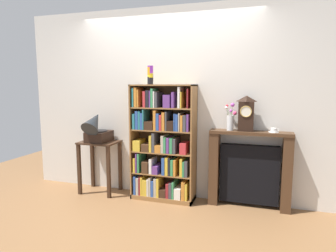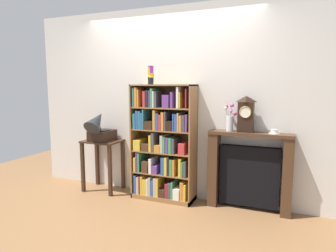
% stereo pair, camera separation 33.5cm
% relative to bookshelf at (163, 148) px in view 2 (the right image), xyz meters
% --- Properties ---
extents(ground_plane, '(7.47, 6.40, 0.02)m').
position_rel_bookshelf_xyz_m(ground_plane, '(0.01, -0.06, -0.72)').
color(ground_plane, brown).
extents(wall_back, '(4.47, 0.08, 2.60)m').
position_rel_bookshelf_xyz_m(wall_back, '(0.09, 0.22, 0.59)').
color(wall_back, silver).
rests_on(wall_back, ground).
extents(bookshelf, '(0.86, 0.34, 1.56)m').
position_rel_bookshelf_xyz_m(bookshelf, '(0.00, 0.00, 0.00)').
color(bookshelf, olive).
rests_on(bookshelf, ground).
extents(cup_stack, '(0.08, 0.08, 0.24)m').
position_rel_bookshelf_xyz_m(cup_stack, '(-0.16, -0.03, 0.97)').
color(cup_stack, black).
rests_on(cup_stack, bookshelf).
extents(side_table_left, '(0.53, 0.41, 0.75)m').
position_rel_bookshelf_xyz_m(side_table_left, '(-0.95, -0.03, -0.17)').
color(side_table_left, '#382316').
rests_on(side_table_left, ground).
extents(gramophone, '(0.29, 0.50, 0.49)m').
position_rel_bookshelf_xyz_m(gramophone, '(-0.95, -0.09, 0.24)').
color(gramophone, black).
rests_on(gramophone, side_table_left).
extents(fireplace_mantel, '(1.01, 0.22, 0.98)m').
position_rel_bookshelf_xyz_m(fireplace_mantel, '(1.14, 0.09, -0.23)').
color(fireplace_mantel, '#472D1C').
rests_on(fireplace_mantel, ground).
extents(mantel_clock, '(0.19, 0.13, 0.44)m').
position_rel_bookshelf_xyz_m(mantel_clock, '(1.08, 0.07, 0.50)').
color(mantel_clock, black).
rests_on(mantel_clock, fireplace_mantel).
extents(flower_vase, '(0.14, 0.14, 0.35)m').
position_rel_bookshelf_xyz_m(flower_vase, '(0.89, 0.07, 0.41)').
color(flower_vase, silver).
rests_on(flower_vase, fireplace_mantel).
extents(teacup_with_saucer, '(0.13, 0.13, 0.05)m').
position_rel_bookshelf_xyz_m(teacup_with_saucer, '(1.41, 0.07, 0.30)').
color(teacup_with_saucer, white).
rests_on(teacup_with_saucer, fireplace_mantel).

